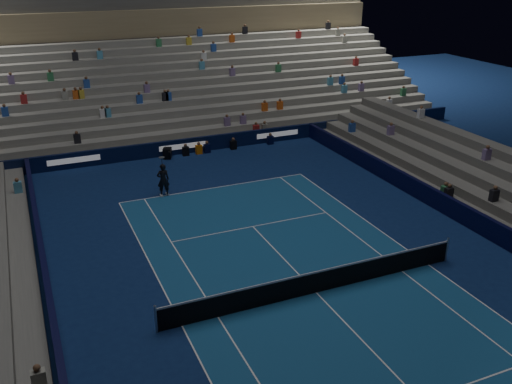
{
  "coord_description": "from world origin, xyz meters",
  "views": [
    {
      "loc": [
        -9.69,
        -16.48,
        12.26
      ],
      "look_at": [
        0.0,
        6.0,
        2.0
      ],
      "focal_mm": 39.59,
      "sensor_mm": 36.0,
      "label": 1
    }
  ],
  "objects": [
    {
      "name": "ground",
      "position": [
        0.0,
        0.0,
        0.0
      ],
      "size": [
        90.0,
        90.0,
        0.0
      ],
      "primitive_type": "plane",
      "color": "#0C1E4D",
      "rests_on": "ground"
    },
    {
      "name": "court_surface",
      "position": [
        0.0,
        0.0,
        0.01
      ],
      "size": [
        10.97,
        23.77,
        0.01
      ],
      "primitive_type": "cube",
      "color": "navy",
      "rests_on": "ground"
    },
    {
      "name": "tennis_player",
      "position": [
        -2.98,
        11.94,
        0.93
      ],
      "size": [
        0.7,
        0.48,
        1.86
      ],
      "primitive_type": "imported",
      "rotation": [
        0.0,
        0.0,
        3.08
      ],
      "color": "black",
      "rests_on": "ground"
    },
    {
      "name": "tennis_net",
      "position": [
        0.0,
        0.0,
        0.5
      ],
      "size": [
        12.9,
        0.1,
        1.1
      ],
      "color": "#B2B2B7",
      "rests_on": "ground"
    },
    {
      "name": "sponsor_barrier_east",
      "position": [
        9.7,
        0.0,
        0.5
      ],
      "size": [
        0.25,
        37.0,
        1.0
      ],
      "primitive_type": "cube",
      "color": "black",
      "rests_on": "ground"
    },
    {
      "name": "broadcast_camera",
      "position": [
        -1.16,
        17.95,
        0.35
      ],
      "size": [
        0.72,
        1.07,
        0.69
      ],
      "color": "black",
      "rests_on": "ground"
    },
    {
      "name": "grandstand_main",
      "position": [
        0.0,
        27.9,
        3.38
      ],
      "size": [
        44.0,
        15.2,
        11.2
      ],
      "color": "gray",
      "rests_on": "ground"
    },
    {
      "name": "sponsor_barrier_far",
      "position": [
        0.0,
        18.5,
        0.5
      ],
      "size": [
        44.0,
        0.25,
        1.0
      ],
      "primitive_type": "cube",
      "color": "black",
      "rests_on": "ground"
    },
    {
      "name": "sponsor_barrier_west",
      "position": [
        -9.7,
        0.0,
        0.5
      ],
      "size": [
        0.25,
        37.0,
        1.0
      ],
      "primitive_type": "cube",
      "color": "black",
      "rests_on": "ground"
    }
  ]
}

